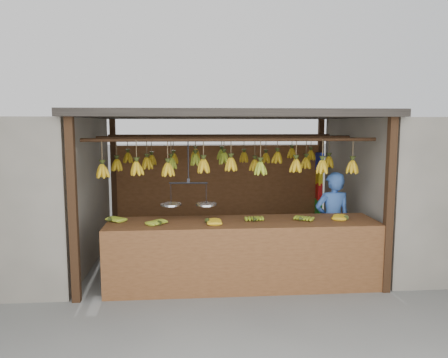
{
  "coord_description": "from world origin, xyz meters",
  "views": [
    {
      "loc": [
        -0.59,
        -6.87,
        2.22
      ],
      "look_at": [
        0.0,
        0.3,
        1.3
      ],
      "focal_mm": 35.0,
      "sensor_mm": 36.0,
      "label": 1
    }
  ],
  "objects": [
    {
      "name": "balance_scale",
      "position": [
        -0.59,
        -1.0,
        1.17
      ],
      "size": [
        0.76,
        0.31,
        0.89
      ],
      "color": "black",
      "rests_on": "ground"
    },
    {
      "name": "hanging_bananas",
      "position": [
        -0.0,
        -0.01,
        1.62
      ],
      "size": [
        3.57,
        2.25,
        0.4
      ],
      "color": "gold",
      "rests_on": "ground"
    },
    {
      "name": "stall",
      "position": [
        0.0,
        0.33,
        1.97
      ],
      "size": [
        4.3,
        3.3,
        2.4
      ],
      "color": "black",
      "rests_on": "ground"
    },
    {
      "name": "vendor",
      "position": [
        1.56,
        -0.6,
        0.75
      ],
      "size": [
        0.57,
        0.39,
        1.5
      ],
      "primitive_type": "imported",
      "rotation": [
        0.0,
        0.0,
        3.21
      ],
      "color": "#3359A5",
      "rests_on": "ground"
    },
    {
      "name": "counter",
      "position": [
        0.14,
        -1.24,
        0.71
      ],
      "size": [
        3.75,
        0.83,
        0.96
      ],
      "color": "brown",
      "rests_on": "ground"
    },
    {
      "name": "bag_bundles",
      "position": [
        1.94,
        1.35,
        1.04
      ],
      "size": [
        0.08,
        0.26,
        1.25
      ],
      "color": "#1426BF",
      "rests_on": "ground"
    },
    {
      "name": "ground",
      "position": [
        0.0,
        0.0,
        0.0
      ],
      "size": [
        80.0,
        80.0,
        0.0
      ],
      "primitive_type": "plane",
      "color": "#5B5B57"
    },
    {
      "name": "neighbor_right",
      "position": [
        3.6,
        0.0,
        1.15
      ],
      "size": [
        3.0,
        3.0,
        2.3
      ],
      "primitive_type": "cube",
      "color": "slate",
      "rests_on": "ground"
    }
  ]
}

